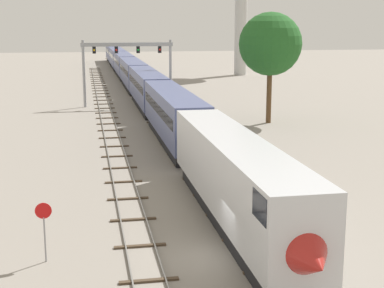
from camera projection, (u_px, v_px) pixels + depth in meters
The scene contains 7 objects.
ground_plane at pixel (218, 258), 27.33m from camera, with size 400.00×400.00×0.00m, color gray.
track_main at pixel (140, 97), 85.38m from camera, with size 2.60×200.00×0.16m.
track_near at pixel (108, 121), 65.16m from camera, with size 2.60×160.00×0.16m.
passenger_train at pixel (132, 73), 96.48m from camera, with size 3.04×156.46×4.80m.
signal_gantry at pixel (127, 58), 75.89m from camera, with size 12.10×0.49×8.76m.
stop_sign at pixel (44, 224), 26.47m from camera, with size 0.76×0.08×2.88m.
trackside_tree_left at pixel (270, 44), 62.42m from camera, with size 6.89×6.89×12.14m.
Camera 1 is at (-5.89, -24.96, 10.95)m, focal length 53.75 mm.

